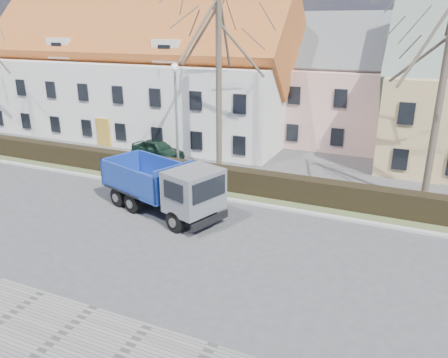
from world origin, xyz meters
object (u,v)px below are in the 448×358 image
at_px(streetlight, 177,121).
at_px(parked_car_a, 158,150).
at_px(dump_truck, 158,184).
at_px(cart_frame, 125,177).

xyz_separation_m(streetlight, parked_car_a, (-3.19, 2.67, -2.81)).
bearing_deg(parked_car_a, dump_truck, -137.60).
distance_m(streetlight, cart_frame, 4.57).
xyz_separation_m(cart_frame, parked_car_a, (-0.79, 4.96, 0.34)).
bearing_deg(cart_frame, parked_car_a, 99.00).
height_order(dump_truck, parked_car_a, dump_truck).
relative_size(dump_truck, streetlight, 1.02).
xyz_separation_m(dump_truck, streetlight, (-1.77, 5.08, 2.07)).
bearing_deg(dump_truck, parked_car_a, 141.04).
height_order(streetlight, cart_frame, streetlight).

